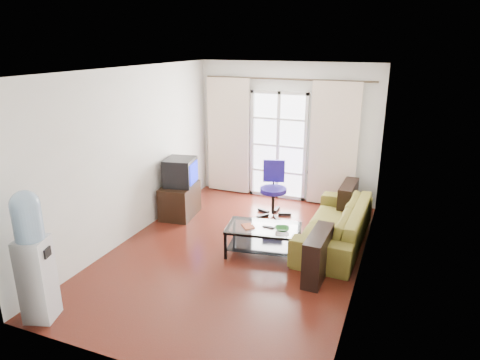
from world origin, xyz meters
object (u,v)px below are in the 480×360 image
coffee_table (263,237)px  tv_stand (180,200)px  water_cooler (33,254)px  crt_tv (179,172)px  sofa (335,223)px  task_chair (273,200)px

coffee_table → tv_stand: (-1.90, 0.85, 0.01)m
tv_stand → water_cooler: (0.04, -3.29, 0.53)m
crt_tv → water_cooler: bearing=-99.4°
coffee_table → crt_tv: bearing=155.5°
tv_stand → crt_tv: 0.54m
crt_tv → tv_stand: bearing=-98.7°
sofa → water_cooler: (-2.78, -3.23, 0.49)m
sofa → coffee_table: size_ratio=1.91×
task_chair → water_cooler: bearing=-127.7°
crt_tv → water_cooler: (0.04, -3.31, -0.01)m
crt_tv → water_cooler: water_cooler is taller
coffee_table → task_chair: bearing=102.4°
sofa → task_chair: bearing=-118.5°
task_chair → coffee_table: bearing=-94.2°
crt_tv → sofa: bearing=-11.7°
tv_stand → task_chair: (1.57, 0.67, 0.00)m
water_cooler → coffee_table: bearing=35.1°
task_chair → water_cooler: water_cooler is taller
tv_stand → task_chair: size_ratio=0.80×
coffee_table → water_cooler: 3.11m
coffee_table → water_cooler: water_cooler is taller
sofa → water_cooler: water_cooler is taller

